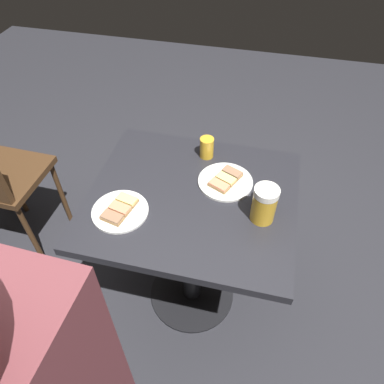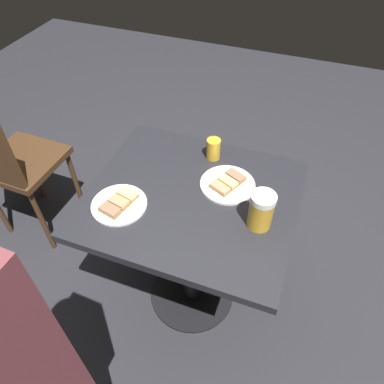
# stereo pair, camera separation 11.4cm
# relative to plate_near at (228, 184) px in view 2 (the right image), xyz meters

# --- Properties ---
(ground_plane) EXTENTS (6.00, 6.00, 0.00)m
(ground_plane) POSITION_rel_plate_near_xyz_m (0.11, 0.10, -0.77)
(ground_plane) COLOR #28282D
(cafe_table) EXTENTS (0.80, 0.70, 0.76)m
(cafe_table) POSITION_rel_plate_near_xyz_m (0.11, 0.10, -0.18)
(cafe_table) COLOR black
(cafe_table) RESTS_ON ground_plane
(plate_near) EXTENTS (0.22, 0.22, 0.03)m
(plate_near) POSITION_rel_plate_near_xyz_m (0.00, 0.00, 0.00)
(plate_near) COLOR white
(plate_near) RESTS_ON cafe_table
(plate_far) EXTENTS (0.21, 0.21, 0.03)m
(plate_far) POSITION_rel_plate_near_xyz_m (0.35, 0.24, 0.00)
(plate_far) COLOR white
(plate_far) RESTS_ON cafe_table
(beer_mug) EXTENTS (0.09, 0.14, 0.15)m
(beer_mug) POSITION_rel_plate_near_xyz_m (-0.16, 0.15, 0.06)
(beer_mug) COLOR gold
(beer_mug) RESTS_ON cafe_table
(beer_glass_small) EXTENTS (0.06, 0.06, 0.09)m
(beer_glass_small) POSITION_rel_plate_near_xyz_m (0.11, -0.14, 0.04)
(beer_glass_small) COLOR gold
(beer_glass_small) RESTS_ON cafe_table
(cafe_chair) EXTENTS (0.39, 0.39, 0.91)m
(cafe_chair) POSITION_rel_plate_near_xyz_m (1.15, 0.00, -0.23)
(cafe_chair) COLOR #472D19
(cafe_chair) RESTS_ON ground_plane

